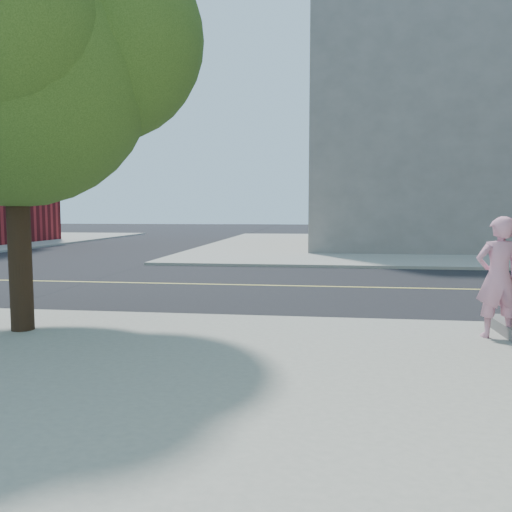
# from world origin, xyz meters

# --- Properties ---
(ground) EXTENTS (140.00, 140.00, 0.00)m
(ground) POSITION_xyz_m (0.00, 0.00, 0.00)
(ground) COLOR black
(ground) RESTS_ON ground
(road_ew) EXTENTS (140.00, 9.00, 0.01)m
(road_ew) POSITION_xyz_m (0.00, 4.50, 0.01)
(road_ew) COLOR black
(road_ew) RESTS_ON ground
(sidewalk_ne) EXTENTS (29.00, 25.00, 0.12)m
(sidewalk_ne) POSITION_xyz_m (13.50, 21.50, 0.06)
(sidewalk_ne) COLOR gray
(sidewalk_ne) RESTS_ON ground
(filler_ne) EXTENTS (18.00, 16.00, 14.00)m
(filler_ne) POSITION_xyz_m (14.00, 22.00, 7.12)
(filler_ne) COLOR slate
(filler_ne) RESTS_ON sidewalk_ne
(man_on_phone) EXTENTS (0.72, 0.51, 1.84)m
(man_on_phone) POSITION_xyz_m (8.27, -1.14, 1.04)
(man_on_phone) COLOR pink
(man_on_phone) RESTS_ON sidewalk_se
(street_tree) EXTENTS (5.44, 4.95, 7.22)m
(street_tree) POSITION_xyz_m (0.94, -1.60, 4.78)
(street_tree) COLOR black
(street_tree) RESTS_ON sidewalk_se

